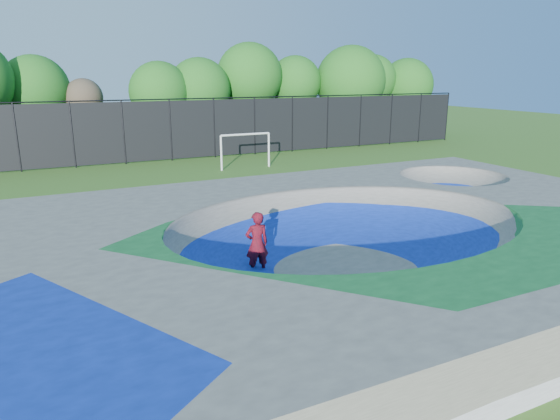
# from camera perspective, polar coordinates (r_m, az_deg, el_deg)

# --- Properties ---
(ground) EXTENTS (120.00, 120.00, 0.00)m
(ground) POSITION_cam_1_polar(r_m,az_deg,el_deg) (15.28, 7.80, -6.30)
(ground) COLOR #39651C
(ground) RESTS_ON ground
(skate_deck) EXTENTS (22.00, 14.00, 1.50)m
(skate_deck) POSITION_cam_1_polar(r_m,az_deg,el_deg) (15.02, 7.91, -3.64)
(skate_deck) COLOR gray
(skate_deck) RESTS_ON ground
(skater) EXTENTS (0.71, 0.49, 1.88)m
(skater) POSITION_cam_1_polar(r_m,az_deg,el_deg) (14.16, -2.65, -3.89)
(skater) COLOR #AB0D22
(skater) RESTS_ON ground
(skateboard) EXTENTS (0.78, 0.23, 0.05)m
(skateboard) POSITION_cam_1_polar(r_m,az_deg,el_deg) (14.49, -2.61, -7.31)
(skateboard) COLOR black
(skateboard) RESTS_ON ground
(soccer_goal) EXTENTS (3.23, 0.12, 2.13)m
(soccer_goal) POSITION_cam_1_polar(r_m,az_deg,el_deg) (30.40, -3.97, 7.51)
(soccer_goal) COLOR white
(soccer_goal) RESTS_ON ground
(fence) EXTENTS (48.09, 0.09, 4.04)m
(fence) POSITION_cam_1_polar(r_m,az_deg,el_deg) (33.88, -12.39, 9.05)
(fence) COLOR black
(fence) RESTS_ON ground
(treeline) EXTENTS (52.69, 7.28, 8.01)m
(treeline) POSITION_cam_1_polar(r_m,az_deg,el_deg) (38.96, -10.38, 14.00)
(treeline) COLOR #4F3227
(treeline) RESTS_ON ground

